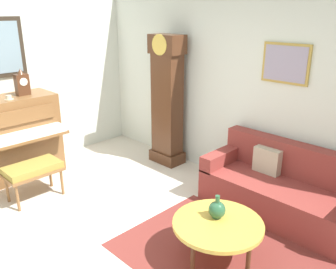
{
  "coord_description": "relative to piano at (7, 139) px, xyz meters",
  "views": [
    {
      "loc": [
        2.76,
        -1.68,
        2.36
      ],
      "look_at": [
        -0.04,
        1.13,
        0.95
      ],
      "focal_mm": 37.69,
      "sensor_mm": 36.0,
      "label": 1
    }
  ],
  "objects": [
    {
      "name": "teacup",
      "position": [
        0.13,
        0.07,
        0.62
      ],
      "size": [
        0.12,
        0.12,
        0.06
      ],
      "color": "beige",
      "rests_on": "piano"
    },
    {
      "name": "ground_plane",
      "position": [
        2.23,
        -0.05,
        -0.66
      ],
      "size": [
        6.4,
        6.0,
        0.1
      ],
      "primitive_type": "cube",
      "color": "beige"
    },
    {
      "name": "piano",
      "position": [
        0.0,
        0.0,
        0.0
      ],
      "size": [
        0.87,
        1.44,
        1.2
      ],
      "color": "brown",
      "rests_on": "ground_plane"
    },
    {
      "name": "piano_bench",
      "position": [
        0.84,
        -0.04,
        -0.2
      ],
      "size": [
        0.42,
        0.7,
        0.48
      ],
      "color": "brown",
      "rests_on": "ground_plane"
    },
    {
      "name": "area_rug",
      "position": [
        3.32,
        0.74,
        -0.6
      ],
      "size": [
        2.1,
        1.5,
        0.01
      ],
      "primitive_type": "cube",
      "color": "maroon",
      "rests_on": "ground_plane"
    },
    {
      "name": "mantel_clock",
      "position": [
        0.0,
        0.32,
        0.76
      ],
      "size": [
        0.13,
        0.18,
        0.38
      ],
      "color": "#4C2B19",
      "rests_on": "piano"
    },
    {
      "name": "green_jug",
      "position": [
        3.22,
        0.73,
        -0.09
      ],
      "size": [
        0.17,
        0.17,
        0.24
      ],
      "color": "#234C33",
      "rests_on": "coffee_table"
    },
    {
      "name": "wall_back",
      "position": [
        2.25,
        2.35,
        0.8
      ],
      "size": [
        5.3,
        0.13,
        2.8
      ],
      "color": "silver",
      "rests_on": "ground_plane"
    },
    {
      "name": "couch",
      "position": [
        3.31,
        1.92,
        -0.29
      ],
      "size": [
        1.9,
        0.8,
        0.84
      ],
      "color": "maroon",
      "rests_on": "ground_plane"
    },
    {
      "name": "coffee_table",
      "position": [
        3.28,
        0.67,
        -0.2
      ],
      "size": [
        0.88,
        0.88,
        0.43
      ],
      "color": "gold",
      "rests_on": "ground_plane"
    },
    {
      "name": "grandfather_clock",
      "position": [
        1.22,
        2.04,
        0.36
      ],
      "size": [
        0.52,
        0.34,
        2.03
      ],
      "color": "#4C2B19",
      "rests_on": "ground_plane"
    }
  ]
}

